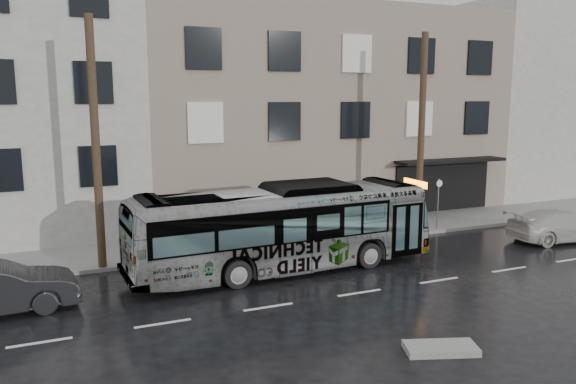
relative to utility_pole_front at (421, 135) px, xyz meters
name	(u,v)px	position (x,y,z in m)	size (l,w,h in m)	color
ground	(325,271)	(-6.50, -3.30, -4.65)	(120.00, 120.00, 0.00)	black
sidewalk	(275,239)	(-6.50, 1.60, -4.58)	(90.00, 3.60, 0.15)	gray
building_taupe	(304,111)	(-1.50, 9.40, 0.85)	(20.00, 12.00, 11.00)	gray
building_filler	(543,102)	(17.50, 9.40, 1.35)	(18.00, 12.00, 12.00)	beige
utility_pole_front	(421,135)	(0.00, 0.00, 0.00)	(0.30, 0.30, 9.00)	#493724
utility_pole_rear	(96,145)	(-14.00, 0.00, 0.00)	(0.30, 0.30, 9.00)	#493724
sign_post	(438,204)	(1.10, 0.00, -3.30)	(0.06, 0.06, 2.40)	slate
bus	(282,228)	(-7.87, -2.54, -3.06)	(2.68, 11.44, 3.19)	#B2B2B2
white_sedan	(560,225)	(5.12, -3.42, -3.95)	(1.96, 4.83, 1.40)	#BBB9B2
slush_pile	(441,348)	(-6.81, -10.35, -4.56)	(1.80, 0.80, 0.18)	gray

